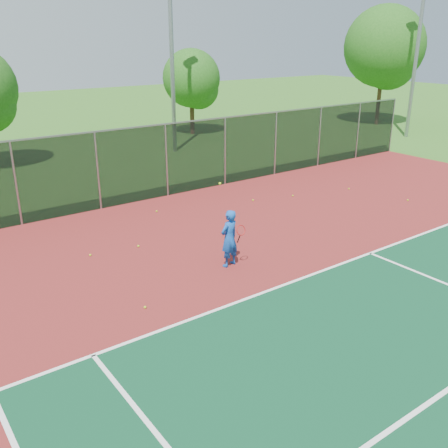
{
  "coord_description": "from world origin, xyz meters",
  "views": [
    {
      "loc": [
        -9.97,
        -5.76,
        6.27
      ],
      "look_at": [
        -2.14,
        5.0,
        1.3
      ],
      "focal_mm": 40.0,
      "sensor_mm": 36.0,
      "label": 1
    }
  ],
  "objects": [
    {
      "name": "floodlight_ne",
      "position": [
        19.85,
        14.24,
        6.76
      ],
      "size": [
        0.9,
        0.4,
        11.97
      ],
      "color": "gray",
      "rests_on": "ground"
    },
    {
      "name": "practice_ball_3",
      "position": [
        7.54,
        5.52,
        0.06
      ],
      "size": [
        0.07,
        0.07,
        0.07
      ],
      "primitive_type": "sphere",
      "color": "#A4C717",
      "rests_on": "court_apron"
    },
    {
      "name": "court_apron",
      "position": [
        0.0,
        2.0,
        0.01
      ],
      "size": [
        30.0,
        20.0,
        0.02
      ],
      "primitive_type": "cube",
      "color": "maroon",
      "rests_on": "ground"
    },
    {
      "name": "practice_ball_6",
      "position": [
        -1.45,
        10.34,
        0.06
      ],
      "size": [
        0.07,
        0.07,
        0.07
      ],
      "primitive_type": "sphere",
      "color": "#A4C717",
      "rests_on": "court_apron"
    },
    {
      "name": "practice_ball_7",
      "position": [
        -3.58,
        7.67,
        0.06
      ],
      "size": [
        0.07,
        0.07,
        0.07
      ],
      "primitive_type": "sphere",
      "color": "#A4C717",
      "rests_on": "court_apron"
    },
    {
      "name": "fence_back",
      "position": [
        0.0,
        12.0,
        1.56
      ],
      "size": [
        30.0,
        0.06,
        3.03
      ],
      "color": "black",
      "rests_on": "court_apron"
    },
    {
      "name": "tree_back_mid",
      "position": [
        8.81,
        23.59,
        3.56
      ],
      "size": [
        3.86,
        3.86,
        5.68
      ],
      "color": "#382114",
      "rests_on": "ground"
    },
    {
      "name": "ground",
      "position": [
        0.0,
        0.0,
        0.0
      ],
      "size": [
        120.0,
        120.0,
        0.0
      ],
      "primitive_type": "plane",
      "color": "#2B601B",
      "rests_on": "ground"
    },
    {
      "name": "tree_back_right",
      "position": [
        22.58,
        18.69,
        5.42
      ],
      "size": [
        5.88,
        5.88,
        8.64
      ],
      "color": "#382114",
      "rests_on": "ground"
    },
    {
      "name": "practice_ball_2",
      "position": [
        6.88,
        8.06,
        0.06
      ],
      "size": [
        0.07,
        0.07,
        0.07
      ],
      "primitive_type": "sphere",
      "color": "#A4C717",
      "rests_on": "court_apron"
    },
    {
      "name": "practice_ball_0",
      "position": [
        2.42,
        9.25,
        0.06
      ],
      "size": [
        0.07,
        0.07,
        0.07
      ],
      "primitive_type": "sphere",
      "color": "#A4C717",
      "rests_on": "court_apron"
    },
    {
      "name": "tennis_player",
      "position": [
        -2.05,
        4.88,
        0.88
      ],
      "size": [
        0.69,
        0.67,
        2.54
      ],
      "color": "#124AA9",
      "rests_on": "court_apron"
    },
    {
      "name": "practice_ball_1",
      "position": [
        -5.21,
        4.1,
        0.06
      ],
      "size": [
        0.07,
        0.07,
        0.07
      ],
      "primitive_type": "sphere",
      "color": "#A4C717",
      "rests_on": "court_apron"
    },
    {
      "name": "practice_ball_8",
      "position": [
        4.17,
        8.75,
        0.06
      ],
      "size": [
        0.07,
        0.07,
        0.07
      ],
      "primitive_type": "sphere",
      "color": "#A4C717",
      "rests_on": "court_apron"
    },
    {
      "name": "floodlight_n",
      "position": [
        4.81,
        19.47,
        6.76
      ],
      "size": [
        0.9,
        0.4,
        11.97
      ],
      "color": "gray",
      "rests_on": "ground"
    },
    {
      "name": "practice_ball_4",
      "position": [
        -5.09,
        7.91,
        0.06
      ],
      "size": [
        0.07,
        0.07,
        0.07
      ],
      "primitive_type": "sphere",
      "color": "#A4C717",
      "rests_on": "court_apron"
    }
  ]
}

